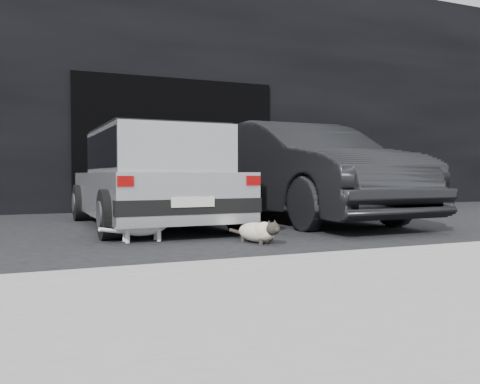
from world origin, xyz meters
name	(u,v)px	position (x,y,z in m)	size (l,w,h in m)	color
ground	(187,234)	(0.00, 0.00, 0.00)	(80.00, 80.00, 0.00)	black
building_facade	(154,98)	(1.00, 6.00, 2.50)	(34.00, 4.00, 5.00)	black
garage_opening	(177,145)	(1.00, 3.99, 1.30)	(4.00, 0.10, 2.60)	black
curb	(405,257)	(1.00, -2.60, 0.06)	(18.00, 0.25, 0.12)	gray
silver_hatchback	(152,173)	(-0.18, 1.04, 0.73)	(1.87, 3.65, 1.33)	silver
second_car	(300,171)	(2.12, 1.05, 0.76)	(1.60, 4.59, 1.51)	black
cat_siamese	(259,232)	(0.46, -1.04, 0.12)	(0.37, 0.74, 0.26)	beige
cat_white	(146,223)	(-0.59, -0.42, 0.19)	(0.84, 0.30, 0.39)	white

